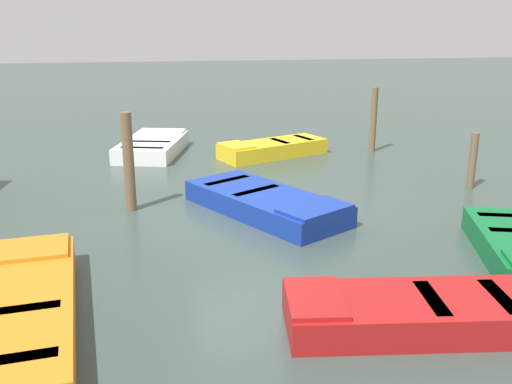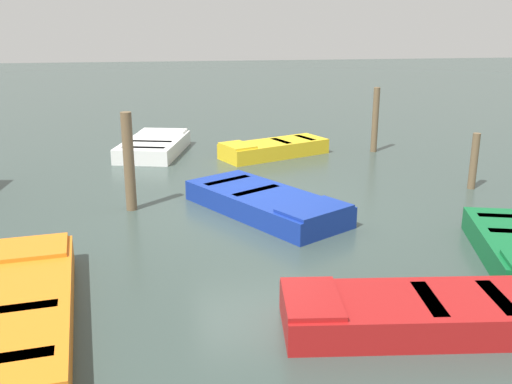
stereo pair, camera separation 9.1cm
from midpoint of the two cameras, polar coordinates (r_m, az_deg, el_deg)
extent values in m
plane|color=#33423D|center=(11.51, 0.23, -1.67)|extent=(80.00, 80.00, 0.00)
cube|color=silver|center=(16.36, -9.88, 4.43)|extent=(3.11, 2.13, 0.40)
cube|color=#334772|center=(16.33, -9.91, 4.91)|extent=(2.62, 1.71, 0.04)
cube|color=silver|center=(17.36, -8.97, 5.96)|extent=(0.93, 1.44, 0.06)
cube|color=navy|center=(16.12, -10.11, 4.89)|extent=(0.48, 1.16, 0.04)
cube|color=navy|center=(15.39, -10.88, 4.28)|extent=(0.48, 1.16, 0.04)
cube|color=maroon|center=(7.45, 15.20, -11.47)|extent=(1.52, 3.19, 0.40)
cube|color=black|center=(7.39, 15.29, -10.51)|extent=(1.21, 2.70, 0.04)
cube|color=maroon|center=(7.09, 5.90, -10.38)|extent=(1.13, 0.79, 0.06)
cube|color=black|center=(7.44, 17.03, -10.12)|extent=(0.94, 0.30, 0.04)
cube|color=black|center=(7.76, 23.03, -9.63)|extent=(0.94, 0.30, 0.04)
cube|color=gold|center=(15.85, 1.97, 4.27)|extent=(2.16, 3.15, 0.40)
cube|color=#4C3319|center=(15.82, 1.98, 4.77)|extent=(1.77, 2.65, 0.04)
cube|color=gold|center=(15.20, -1.66, 4.61)|extent=(1.14, 0.98, 0.06)
cube|color=#42301E|center=(15.94, 2.65, 5.00)|extent=(0.84, 0.51, 0.04)
cube|color=#42301E|center=(16.41, 5.01, 5.30)|extent=(0.84, 0.51, 0.04)
cube|color=#B06E1E|center=(10.84, 24.09, -2.28)|extent=(0.50, 1.12, 0.04)
cube|color=orange|center=(7.80, -22.15, -10.86)|extent=(4.05, 1.80, 0.40)
cube|color=black|center=(7.74, -22.27, -9.94)|extent=(3.43, 1.44, 0.04)
cube|color=orange|center=(9.09, -21.49, -5.19)|extent=(1.01, 1.26, 0.06)
cube|color=black|center=(7.46, -22.50, -10.66)|extent=(0.33, 1.02, 0.04)
cube|color=black|center=(6.52, -23.39, -14.93)|extent=(0.33, 1.02, 0.04)
cube|color=navy|center=(11.23, 1.11, -1.08)|extent=(3.68, 2.99, 0.40)
cube|color=silver|center=(11.19, 1.12, -0.40)|extent=(3.07, 2.45, 0.04)
cube|color=navy|center=(10.23, 6.05, -1.63)|extent=(1.30, 1.48, 0.06)
cube|color=#A4A49F|center=(11.36, 0.27, 0.09)|extent=(0.74, 1.05, 0.04)
cube|color=#A4A49F|center=(12.07, -2.63, 1.09)|extent=(0.74, 1.05, 0.04)
cylinder|color=brown|center=(11.45, -12.20, 2.91)|extent=(0.21, 0.21, 1.94)
cylinder|color=brown|center=(16.59, 11.83, 6.97)|extent=(0.17, 0.17, 1.80)
cylinder|color=brown|center=(13.59, 20.86, 2.85)|extent=(0.16, 0.16, 1.25)
camera|label=1|loc=(0.05, -89.77, 0.07)|focal=40.59mm
camera|label=2|loc=(0.05, 90.23, -0.07)|focal=40.59mm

